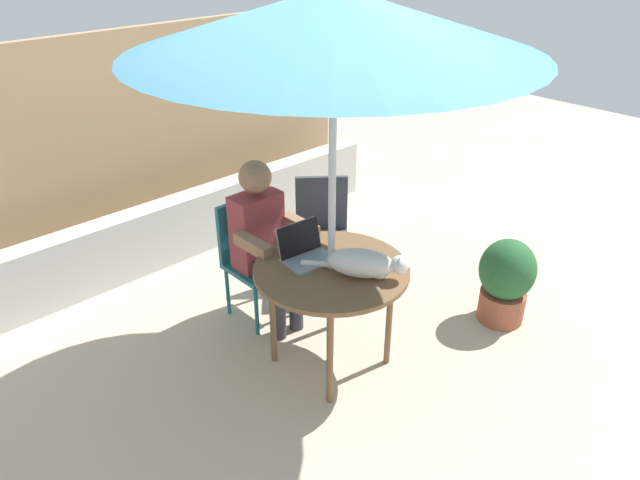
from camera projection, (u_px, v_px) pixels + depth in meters
name	position (u px, v px, depth m)	size (l,w,h in m)	color
ground_plane	(330.00, 361.00, 3.99)	(14.00, 14.00, 0.00)	#BCAD93
fence_back	(128.00, 139.00, 5.15)	(4.72, 0.08, 1.81)	tan
planter_wall_low	(175.00, 229.00, 5.07)	(4.24, 0.20, 0.53)	beige
patio_table	(331.00, 277.00, 3.67)	(0.96, 0.96, 0.73)	brown
patio_umbrella	(334.00, 21.00, 2.95)	(2.15, 2.15, 2.32)	#B7B7BC
chair_occupied	(251.00, 250.00, 4.26)	(0.40, 0.40, 0.87)	#1E606B
chair_empty	(322.00, 226.00, 4.60)	(0.56, 0.56, 0.87)	#33383F
person_seated	(264.00, 237.00, 4.08)	(0.48, 0.48, 1.21)	maroon
laptop	(304.00, 249.00, 3.71)	(0.32, 0.28, 0.21)	gray
cat	(365.00, 264.00, 3.51)	(0.38, 0.58, 0.17)	silver
potted_plant_near_fence	(506.00, 279.00, 4.24)	(0.40, 0.40, 0.64)	#9E5138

